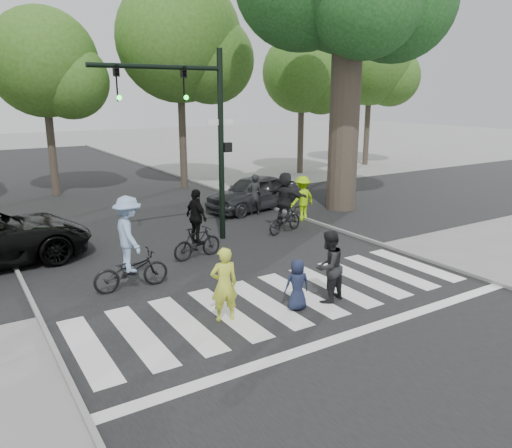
{
  "coord_description": "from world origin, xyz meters",
  "views": [
    {
      "loc": [
        -6.32,
        -7.86,
        4.65
      ],
      "look_at": [
        0.5,
        3.0,
        1.3
      ],
      "focal_mm": 35.0,
      "sensor_mm": 36.0,
      "label": 1
    }
  ],
  "objects": [
    {
      "name": "bg_tree_4",
      "position": [
        12.23,
        16.12,
        5.64
      ],
      "size": [
        4.83,
        4.6,
        8.15
      ],
      "color": "brown",
      "rests_on": "ground"
    },
    {
      "name": "cyclist_right",
      "position": [
        3.38,
        5.72,
        0.94
      ],
      "size": [
        1.76,
        1.63,
        2.11
      ],
      "color": "black",
      "rests_on": "ground"
    },
    {
      "name": "crosswalk",
      "position": [
        0.0,
        0.66,
        0.01
      ],
      "size": [
        10.0,
        3.85,
        0.01
      ],
      "color": "silver",
      "rests_on": "ground"
    },
    {
      "name": "pedestrian_woman",
      "position": [
        -1.71,
        0.73,
        0.81
      ],
      "size": [
        0.65,
        0.49,
        1.61
      ],
      "primitive_type": "imported",
      "rotation": [
        0.0,
        0.0,
        2.96
      ],
      "color": "#CDDB3B",
      "rests_on": "ground"
    },
    {
      "name": "cyclist_left",
      "position": [
        -2.8,
        3.47,
        1.01
      ],
      "size": [
        1.85,
        1.21,
        2.33
      ],
      "color": "black",
      "rests_on": "ground"
    },
    {
      "name": "road_cross",
      "position": [
        0.0,
        8.0,
        0.01
      ],
      "size": [
        70.0,
        10.0,
        0.01
      ],
      "primitive_type": "cube",
      "color": "black",
      "rests_on": "ground"
    },
    {
      "name": "bg_tree_5",
      "position": [
        18.27,
        16.69,
        6.36
      ],
      "size": [
        5.67,
        5.4,
        9.3
      ],
      "color": "brown",
      "rests_on": "ground"
    },
    {
      "name": "bg_tree_3",
      "position": [
        4.31,
        15.27,
        6.94
      ],
      "size": [
        6.3,
        6.0,
        10.2
      ],
      "color": "brown",
      "rests_on": "ground"
    },
    {
      "name": "curb_left",
      "position": [
        -5.05,
        5.0,
        0.05
      ],
      "size": [
        0.1,
        70.0,
        0.1
      ],
      "primitive_type": "cube",
      "color": "gray",
      "rests_on": "ground"
    },
    {
      "name": "car_grey",
      "position": [
        4.3,
        9.29,
        0.71
      ],
      "size": [
        4.44,
        2.49,
        1.43
      ],
      "primitive_type": "imported",
      "rotation": [
        0.0,
        0.0,
        -1.37
      ],
      "color": "#303136",
      "rests_on": "ground"
    },
    {
      "name": "road_stem",
      "position": [
        0.0,
        5.0,
        0.01
      ],
      "size": [
        10.0,
        70.0,
        0.01
      ],
      "primitive_type": "cube",
      "color": "black",
      "rests_on": "ground"
    },
    {
      "name": "curb_right",
      "position": [
        5.05,
        5.0,
        0.05
      ],
      "size": [
        0.1,
        70.0,
        0.1
      ],
      "primitive_type": "cube",
      "color": "gray",
      "rests_on": "ground"
    },
    {
      "name": "traffic_signal",
      "position": [
        0.35,
        6.2,
        3.9
      ],
      "size": [
        4.45,
        0.29,
        6.0
      ],
      "color": "black",
      "rests_on": "ground"
    },
    {
      "name": "pedestrian_child",
      "position": [
        -0.08,
        0.36,
        0.58
      ],
      "size": [
        0.64,
        0.5,
        1.17
      ],
      "primitive_type": "imported",
      "rotation": [
        0.0,
        0.0,
        2.89
      ],
      "color": "#1C223D",
      "rests_on": "ground"
    },
    {
      "name": "bg_tree_2",
      "position": [
        -1.76,
        16.62,
        5.78
      ],
      "size": [
        5.04,
        4.8,
        8.4
      ],
      "color": "brown",
      "rests_on": "ground"
    },
    {
      "name": "bystander_hivis",
      "position": [
        4.94,
        6.79,
        0.85
      ],
      "size": [
        1.17,
        0.77,
        1.69
      ],
      "primitive_type": "imported",
      "rotation": [
        0.0,
        0.0,
        3.28
      ],
      "color": "#9CE00B",
      "rests_on": "ground"
    },
    {
      "name": "cyclist_mid",
      "position": [
        -0.41,
        4.76,
        0.84
      ],
      "size": [
        1.61,
        0.99,
        2.05
      ],
      "color": "black",
      "rests_on": "ground"
    },
    {
      "name": "ground",
      "position": [
        0.0,
        0.0,
        0.0
      ],
      "size": [
        120.0,
        120.0,
        0.0
      ],
      "primitive_type": "plane",
      "color": "gray",
      "rests_on": "ground"
    },
    {
      "name": "bystander_dark",
      "position": [
        3.86,
        8.48,
        0.82
      ],
      "size": [
        0.66,
        0.51,
        1.63
      ],
      "primitive_type": "imported",
      "rotation": [
        0.0,
        0.0,
        2.93
      ],
      "color": "black",
      "rests_on": "ground"
    },
    {
      "name": "pedestrian_adult",
      "position": [
        0.79,
        0.36,
        0.84
      ],
      "size": [
        0.96,
        0.83,
        1.69
      ],
      "primitive_type": "imported",
      "rotation": [
        0.0,
        0.0,
        3.41
      ],
      "color": "black",
      "rests_on": "ground"
    }
  ]
}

